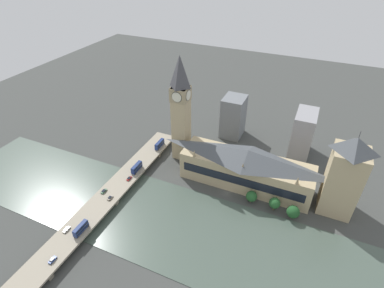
% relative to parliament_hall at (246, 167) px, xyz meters
% --- Properties ---
extents(ground_plane, '(600.00, 600.00, 0.00)m').
position_rel_parliament_hall_xyz_m(ground_plane, '(-14.84, 8.00, -13.61)').
color(ground_plane, '#424442').
extents(river_water, '(61.79, 360.00, 0.30)m').
position_rel_parliament_hall_xyz_m(river_water, '(-51.73, 8.00, -13.46)').
color(river_water, '#47564C').
rests_on(river_water, ground_plane).
extents(parliament_hall, '(24.14, 85.64, 27.42)m').
position_rel_parliament_hall_xyz_m(parliament_hall, '(0.00, 0.00, 0.00)').
color(parliament_hall, tan).
rests_on(parliament_hall, ground_plane).
extents(clock_tower, '(12.02, 12.02, 78.22)m').
position_rel_parliament_hall_xyz_m(clock_tower, '(10.87, 52.23, 27.55)').
color(clock_tower, tan).
rests_on(clock_tower, ground_plane).
extents(victoria_tower, '(18.82, 18.82, 55.93)m').
position_rel_parliament_hall_xyz_m(victoria_tower, '(0.06, -56.23, 12.36)').
color(victoria_tower, tan).
rests_on(victoria_tower, ground_plane).
extents(road_bridge, '(155.57, 16.30, 5.05)m').
position_rel_parliament_hall_xyz_m(road_bridge, '(-51.73, 73.80, -9.50)').
color(road_bridge, gray).
rests_on(road_bridge, ground_plane).
extents(double_decker_bus_lead, '(11.00, 2.59, 4.85)m').
position_rel_parliament_hall_xyz_m(double_decker_bus_lead, '(8.05, 69.78, -5.89)').
color(double_decker_bus_lead, navy).
rests_on(double_decker_bus_lead, road_bridge).
extents(double_decker_bus_mid, '(10.63, 2.65, 4.95)m').
position_rel_parliament_hall_xyz_m(double_decker_bus_mid, '(-23.22, 70.35, -5.83)').
color(double_decker_bus_mid, navy).
rests_on(double_decker_bus_mid, road_bridge).
extents(double_decker_bus_rear, '(10.11, 2.56, 4.73)m').
position_rel_parliament_hall_xyz_m(double_decker_bus_rear, '(-80.21, 69.67, -5.96)').
color(double_decker_bus_rear, navy).
rests_on(double_decker_bus_rear, road_bridge).
extents(car_northbound_lead, '(4.43, 1.87, 1.39)m').
position_rel_parliament_hall_xyz_m(car_northbound_lead, '(-50.01, 77.83, -7.87)').
color(car_northbound_lead, '#2D5638').
rests_on(car_northbound_lead, road_bridge).
extents(car_northbound_mid, '(4.39, 1.88, 1.51)m').
position_rel_parliament_hall_xyz_m(car_northbound_mid, '(-100.45, 70.42, -7.81)').
color(car_northbound_mid, navy).
rests_on(car_northbound_mid, road_bridge).
extents(car_northbound_tail, '(4.14, 1.79, 1.37)m').
position_rel_parliament_hall_xyz_m(car_northbound_tail, '(-53.21, 70.67, -7.87)').
color(car_northbound_tail, slate).
rests_on(car_northbound_tail, road_bridge).
extents(car_southbound_lead, '(4.67, 1.89, 1.34)m').
position_rel_parliament_hall_xyz_m(car_southbound_lead, '(-83.02, 77.63, -7.88)').
color(car_southbound_lead, silver).
rests_on(car_southbound_lead, road_bridge).
extents(car_southbound_mid, '(4.47, 1.88, 1.34)m').
position_rel_parliament_hall_xyz_m(car_southbound_mid, '(-33.15, 70.09, -7.89)').
color(car_southbound_mid, maroon).
rests_on(car_southbound_mid, road_bridge).
extents(city_block_west, '(20.11, 16.95, 34.17)m').
position_rel_parliament_hall_xyz_m(city_block_west, '(55.53, 26.61, 3.48)').
color(city_block_west, slate).
rests_on(city_block_west, ground_plane).
extents(city_block_center, '(26.40, 14.37, 35.15)m').
position_rel_parliament_hall_xyz_m(city_block_center, '(50.40, -28.73, 3.97)').
color(city_block_center, '#939399').
rests_on(city_block_center, ground_plane).
extents(tree_embankment_near, '(6.95, 6.95, 8.64)m').
position_rel_parliament_hall_xyz_m(tree_embankment_near, '(-15.92, -8.79, -8.45)').
color(tree_embankment_near, brown).
rests_on(tree_embankment_near, ground_plane).
extents(tree_embankment_mid, '(6.82, 6.82, 9.58)m').
position_rel_parliament_hall_xyz_m(tree_embankment_mid, '(-16.88, -23.12, -7.46)').
color(tree_embankment_mid, brown).
rests_on(tree_embankment_mid, ground_plane).
extents(tree_embankment_far, '(7.63, 7.63, 9.15)m').
position_rel_parliament_hall_xyz_m(tree_embankment_far, '(-18.70, -34.42, -8.28)').
color(tree_embankment_far, brown).
rests_on(tree_embankment_far, ground_plane).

